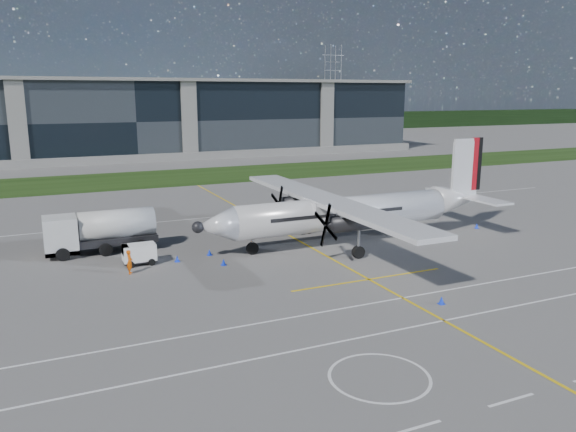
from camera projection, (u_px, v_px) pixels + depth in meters
name	position (u px, v px, depth m)	size (l,w,h in m)	color
ground	(175.00, 186.00, 79.07)	(400.00, 400.00, 0.00)	#64615E
grass_strip	(163.00, 178.00, 86.19)	(400.00, 18.00, 0.04)	black
terminal_building	(128.00, 120.00, 113.10)	(120.00, 20.00, 15.00)	black
tree_line	(98.00, 127.00, 167.53)	(400.00, 6.00, 6.00)	black
pylon_east	(333.00, 87.00, 207.89)	(9.00, 4.60, 30.00)	gray
yellow_taxiway_centerline	(279.00, 230.00, 53.53)	(0.20, 70.00, 0.01)	yellow
white_lane_line	(400.00, 329.00, 30.95)	(90.00, 0.15, 0.01)	white
turboprop_aircraft	(353.00, 193.00, 48.21)	(27.94, 28.98, 8.69)	silver
fuel_tanker_truck	(92.00, 232.00, 45.44)	(9.18, 2.98, 3.44)	silver
baggage_tug	(139.00, 254.00, 42.62)	(2.60, 1.56, 1.56)	white
ground_crew_person	(130.00, 260.00, 40.35)	(0.82, 0.58, 2.01)	#F25907
safety_cone_portwing	(442.00, 300.00, 34.64)	(0.36, 0.36, 0.50)	#0D2EEB
safety_cone_fwd	(177.00, 259.00, 43.35)	(0.36, 0.36, 0.50)	#0D2EEB
safety_cone_nose_port	(224.00, 262.00, 42.47)	(0.36, 0.36, 0.50)	#0D2EEB
safety_cone_nose_stbd	(209.00, 252.00, 45.09)	(0.36, 0.36, 0.50)	#0D2EEB
safety_cone_tail	(477.00, 226.00, 54.08)	(0.36, 0.36, 0.50)	#0D2EEB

